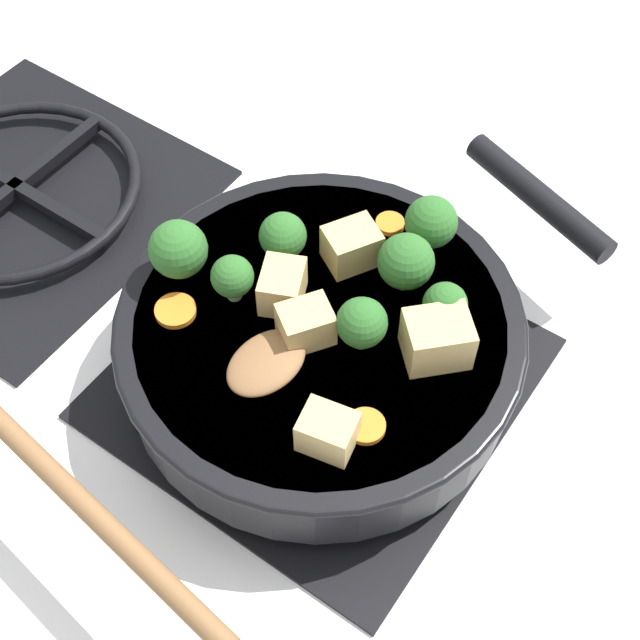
{
  "coord_description": "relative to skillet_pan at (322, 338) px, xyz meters",
  "views": [
    {
      "loc": [
        -0.33,
        -0.23,
        0.64
      ],
      "look_at": [
        0.0,
        0.0,
        0.09
      ],
      "focal_mm": 50.0,
      "sensor_mm": 36.0,
      "label": 1
    }
  ],
  "objects": [
    {
      "name": "broccoli_floret_mid_floret",
      "position": [
        0.03,
        0.06,
        0.05
      ],
      "size": [
        0.04,
        0.04,
        0.05
      ],
      "color": "#709956",
      "rests_on": "skillet_pan"
    },
    {
      "name": "carrot_slice_near_center",
      "position": [
        -0.06,
        0.1,
        0.03
      ],
      "size": [
        0.03,
        0.03,
        0.01
      ],
      "primitive_type": "cylinder",
      "color": "orange",
      "rests_on": "skillet_pan"
    },
    {
      "name": "tofu_cube_back_piece",
      "position": [
        -0.0,
        0.04,
        0.04
      ],
      "size": [
        0.05,
        0.05,
        0.03
      ],
      "primitive_type": "cube",
      "rotation": [
        0.0,
        0.0,
        3.57
      ],
      "color": "#DBB770",
      "rests_on": "skillet_pan"
    },
    {
      "name": "front_burner_grate",
      "position": [
        -0.0,
        0.0,
        -0.05
      ],
      "size": [
        0.31,
        0.31,
        0.03
      ],
      "color": "black",
      "rests_on": "ground_plane"
    },
    {
      "name": "carrot_slice_orange_thin",
      "position": [
        -0.06,
        -0.08,
        0.03
      ],
      "size": [
        0.03,
        0.03,
        0.01
      ],
      "primitive_type": "cylinder",
      "color": "orange",
      "rests_on": "skillet_pan"
    },
    {
      "name": "tofu_cube_west_chunk",
      "position": [
        0.06,
        0.01,
        0.04
      ],
      "size": [
        0.05,
        0.05,
        0.03
      ],
      "primitive_type": "cube",
      "rotation": [
        0.0,
        0.0,
        5.76
      ],
      "color": "#DBB770",
      "rests_on": "skillet_pan"
    },
    {
      "name": "tofu_cube_east_chunk",
      "position": [
        0.02,
        -0.09,
        0.05
      ],
      "size": [
        0.06,
        0.06,
        0.04
      ],
      "primitive_type": "cube",
      "rotation": [
        0.0,
        0.0,
        2.36
      ],
      "color": "#DBB770",
      "rests_on": "skillet_pan"
    },
    {
      "name": "broccoli_floret_west_rim",
      "position": [
        0.05,
        -0.08,
        0.05
      ],
      "size": [
        0.03,
        0.03,
        0.04
      ],
      "color": "#709956",
      "rests_on": "skillet_pan"
    },
    {
      "name": "carrot_slice_edge_slice",
      "position": [
        0.11,
        0.01,
        0.03
      ],
      "size": [
        0.02,
        0.02,
        0.01
      ],
      "primitive_type": "cylinder",
      "color": "orange",
      "rests_on": "skillet_pan"
    },
    {
      "name": "skillet_pan",
      "position": [
        0.0,
        0.0,
        0.0
      ],
      "size": [
        0.43,
        0.32,
        0.06
      ],
      "color": "black",
      "rests_on": "front_burner_grate"
    },
    {
      "name": "broccoli_floret_center_top",
      "position": [
        0.11,
        -0.03,
        0.05
      ],
      "size": [
        0.04,
        0.04,
        0.05
      ],
      "color": "#709956",
      "rests_on": "skillet_pan"
    },
    {
      "name": "broccoli_floret_south_cluster",
      "position": [
        0.0,
        -0.04,
        0.05
      ],
      "size": [
        0.04,
        0.04,
        0.05
      ],
      "color": "#709956",
      "rests_on": "skillet_pan"
    },
    {
      "name": "tofu_cube_center_large",
      "position": [
        -0.09,
        -0.06,
        0.04
      ],
      "size": [
        0.04,
        0.04,
        0.03
      ],
      "primitive_type": "cube",
      "rotation": [
        0.0,
        0.0,
        4.92
      ],
      "color": "#DBB770",
      "rests_on": "skillet_pan"
    },
    {
      "name": "wooden_spoon",
      "position": [
        -0.16,
        0.02,
        0.03
      ],
      "size": [
        0.22,
        0.26,
        0.02
      ],
      "color": "brown",
      "rests_on": "skillet_pan"
    },
    {
      "name": "broccoli_floret_north_edge",
      "position": [
        -0.03,
        0.12,
        0.06
      ],
      "size": [
        0.05,
        0.05,
        0.05
      ],
      "color": "#709956",
      "rests_on": "skillet_pan"
    },
    {
      "name": "ground_plane",
      "position": [
        -0.0,
        0.0,
        -0.06
      ],
      "size": [
        2.4,
        2.4,
        0.0
      ],
      "primitive_type": "plane",
      "color": "white"
    },
    {
      "name": "rear_burner_grate",
      "position": [
        -0.0,
        0.36,
        -0.05
      ],
      "size": [
        0.31,
        0.31,
        0.03
      ],
      "color": "black",
      "rests_on": "ground_plane"
    },
    {
      "name": "tofu_cube_near_handle",
      "position": [
        -0.02,
        -0.0,
        0.04
      ],
      "size": [
        0.05,
        0.05,
        0.03
      ],
      "primitive_type": "cube",
      "rotation": [
        0.0,
        0.0,
        2.55
      ],
      "color": "#DBB770",
      "rests_on": "skillet_pan"
    },
    {
      "name": "broccoli_floret_east_rim",
      "position": [
        0.06,
        -0.03,
        0.05
      ],
      "size": [
        0.04,
        0.04,
        0.05
      ],
      "color": "#709956",
      "rests_on": "skillet_pan"
    },
    {
      "name": "broccoli_floret_near_spoon",
      "position": [
        -0.02,
        0.07,
        0.05
      ],
      "size": [
        0.03,
        0.03,
        0.04
      ],
      "color": "#709956",
      "rests_on": "skillet_pan"
    }
  ]
}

